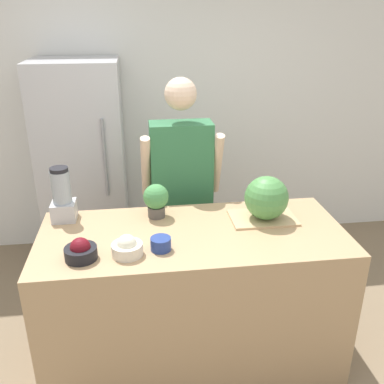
{
  "coord_description": "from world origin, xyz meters",
  "views": [
    {
      "loc": [
        -0.31,
        -1.86,
        2.18
      ],
      "look_at": [
        0.0,
        0.45,
        1.19
      ],
      "focal_mm": 40.0,
      "sensor_mm": 36.0,
      "label": 1
    }
  ],
  "objects_px": {
    "person": "(182,192)",
    "blender": "(62,197)",
    "bowl_cherries": "(81,251)",
    "watermelon": "(266,198)",
    "bowl_small_blue": "(161,244)",
    "bowl_cream": "(127,247)",
    "refrigerator": "(84,167)",
    "potted_plant": "(156,199)"
  },
  "relations": [
    {
      "from": "potted_plant",
      "to": "bowl_cream",
      "type": "bearing_deg",
      "value": -112.28
    },
    {
      "from": "bowl_cream",
      "to": "bowl_small_blue",
      "type": "relative_size",
      "value": 1.49
    },
    {
      "from": "bowl_cream",
      "to": "blender",
      "type": "distance_m",
      "value": 0.64
    },
    {
      "from": "person",
      "to": "bowl_cream",
      "type": "distance_m",
      "value": 1.0
    },
    {
      "from": "watermelon",
      "to": "bowl_cream",
      "type": "distance_m",
      "value": 0.94
    },
    {
      "from": "bowl_cherries",
      "to": "potted_plant",
      "type": "xyz_separation_m",
      "value": [
        0.43,
        0.46,
        0.08
      ]
    },
    {
      "from": "person",
      "to": "blender",
      "type": "height_order",
      "value": "person"
    },
    {
      "from": "refrigerator",
      "to": "watermelon",
      "type": "relative_size",
      "value": 6.56
    },
    {
      "from": "bowl_cherries",
      "to": "potted_plant",
      "type": "relative_size",
      "value": 0.79
    },
    {
      "from": "refrigerator",
      "to": "person",
      "type": "xyz_separation_m",
      "value": [
        0.79,
        -0.66,
        -0.01
      ]
    },
    {
      "from": "person",
      "to": "bowl_small_blue",
      "type": "relative_size",
      "value": 15.2
    },
    {
      "from": "watermelon",
      "to": "potted_plant",
      "type": "bearing_deg",
      "value": 168.64
    },
    {
      "from": "bowl_cherries",
      "to": "bowl_small_blue",
      "type": "height_order",
      "value": "bowl_cherries"
    },
    {
      "from": "person",
      "to": "blender",
      "type": "xyz_separation_m",
      "value": [
        -0.8,
        -0.42,
        0.19
      ]
    },
    {
      "from": "bowl_cream",
      "to": "potted_plant",
      "type": "distance_m",
      "value": 0.5
    },
    {
      "from": "bowl_cherries",
      "to": "blender",
      "type": "bearing_deg",
      "value": 107.12
    },
    {
      "from": "person",
      "to": "watermelon",
      "type": "bearing_deg",
      "value": -51.7
    },
    {
      "from": "person",
      "to": "blender",
      "type": "bearing_deg",
      "value": -152.2
    },
    {
      "from": "person",
      "to": "bowl_cream",
      "type": "relative_size",
      "value": 10.24
    },
    {
      "from": "blender",
      "to": "potted_plant",
      "type": "height_order",
      "value": "blender"
    },
    {
      "from": "bowl_cherries",
      "to": "bowl_cream",
      "type": "relative_size",
      "value": 1.02
    },
    {
      "from": "person",
      "to": "bowl_cherries",
      "type": "bearing_deg",
      "value": -125.15
    },
    {
      "from": "watermelon",
      "to": "bowl_small_blue",
      "type": "bearing_deg",
      "value": -157.48
    },
    {
      "from": "refrigerator",
      "to": "blender",
      "type": "height_order",
      "value": "refrigerator"
    },
    {
      "from": "refrigerator",
      "to": "bowl_small_blue",
      "type": "bearing_deg",
      "value": -69.52
    },
    {
      "from": "bowl_small_blue",
      "to": "refrigerator",
      "type": "bearing_deg",
      "value": 110.48
    },
    {
      "from": "refrigerator",
      "to": "bowl_cherries",
      "type": "distance_m",
      "value": 1.59
    },
    {
      "from": "refrigerator",
      "to": "potted_plant",
      "type": "relative_size",
      "value": 8.17
    },
    {
      "from": "bowl_cherries",
      "to": "bowl_cream",
      "type": "height_order",
      "value": "bowl_cherries"
    },
    {
      "from": "watermelon",
      "to": "bowl_cherries",
      "type": "bearing_deg",
      "value": -163.94
    },
    {
      "from": "bowl_cream",
      "to": "bowl_cherries",
      "type": "bearing_deg",
      "value": -178.57
    },
    {
      "from": "watermelon",
      "to": "bowl_cream",
      "type": "relative_size",
      "value": 1.62
    },
    {
      "from": "potted_plant",
      "to": "bowl_small_blue",
      "type": "bearing_deg",
      "value": -90.02
    },
    {
      "from": "blender",
      "to": "bowl_cherries",
      "type": "bearing_deg",
      "value": -72.88
    },
    {
      "from": "bowl_cherries",
      "to": "refrigerator",
      "type": "bearing_deg",
      "value": 95.14
    },
    {
      "from": "potted_plant",
      "to": "watermelon",
      "type": "bearing_deg",
      "value": -11.36
    },
    {
      "from": "bowl_small_blue",
      "to": "potted_plant",
      "type": "relative_size",
      "value": 0.52
    },
    {
      "from": "refrigerator",
      "to": "person",
      "type": "height_order",
      "value": "refrigerator"
    },
    {
      "from": "watermelon",
      "to": "bowl_small_blue",
      "type": "xyz_separation_m",
      "value": [
        -0.69,
        -0.29,
        -0.12
      ]
    },
    {
      "from": "watermelon",
      "to": "bowl_cherries",
      "type": "height_order",
      "value": "watermelon"
    },
    {
      "from": "person",
      "to": "bowl_small_blue",
      "type": "height_order",
      "value": "person"
    },
    {
      "from": "refrigerator",
      "to": "watermelon",
      "type": "xyz_separation_m",
      "value": [
        1.27,
        -1.26,
        0.18
      ]
    }
  ]
}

